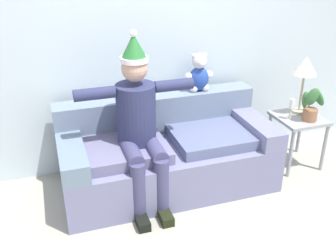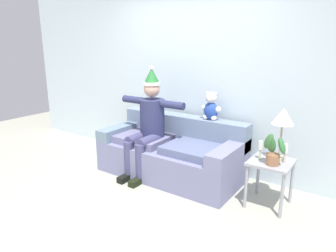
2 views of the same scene
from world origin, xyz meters
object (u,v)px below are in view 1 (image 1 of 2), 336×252
Objects in this scene: person_seated at (139,121)px; table_lamp at (305,69)px; couch at (166,153)px; side_table at (298,125)px; potted_plant at (311,105)px; candle_tall at (291,106)px; candle_short at (310,101)px; teddy_bear at (199,74)px.

table_lamp is at bearing 5.60° from person_seated.
couch is 3.64× the size of side_table.
table_lamp is 0.36m from potted_plant.
potted_plant is at bearing -26.38° from candle_tall.
side_table is 0.26m from candle_tall.
couch is at bearing 29.25° from person_seated.
person_seated is at bearing -176.32° from candle_short.
person_seated is at bearing -148.27° from teddy_bear.
candle_short is (0.13, 0.04, 0.23)m from side_table.
table_lamp is (1.44, 0.01, 0.69)m from couch.
teddy_bear is 0.71× the size of side_table.
potted_plant is at bearing -0.84° from person_seated.
couch is 1.55m from candle_short.
table_lamp reaches higher than side_table.
teddy_bear is 0.96m from candle_tall.
side_table is (0.95, -0.37, -0.52)m from teddy_bear.
person_seated is 1.70m from side_table.
table_lamp is 2.76× the size of candle_tall.
person_seated reaches higher than teddy_bear.
person_seated is 4.01× the size of potted_plant.
candle_tall is (1.26, -0.11, 0.35)m from couch.
side_table is 0.28m from potted_plant.
candle_short is (0.09, 0.14, -0.03)m from potted_plant.
person_seated is 1.55m from candle_tall.
candle_tall is 1.01× the size of candle_short.
candle_tall is at bearing 153.62° from potted_plant.
candle_short is at bearing 13.35° from candle_tall.
person_seated reaches higher than candle_short.
teddy_bear is at bearing 154.49° from potted_plant.
table_lamp reaches higher than potted_plant.
potted_plant reaches higher than couch.
side_table is (1.38, -0.09, 0.12)m from couch.
side_table is at bearing 2.59° from person_seated.
teddy_bear is (0.43, 0.28, 0.65)m from couch.
candle_tall is at bearing -25.34° from teddy_bear.
couch is 1.39m from side_table.
potted_plant is 0.18m from candle_tall.
candle_short is at bearing 57.24° from potted_plant.
table_lamp is (1.73, 0.17, 0.24)m from person_seated.
person_seated is at bearing -177.41° from side_table.
person_seated reaches higher than candle_tall.
potted_plant is at bearing -70.31° from side_table.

